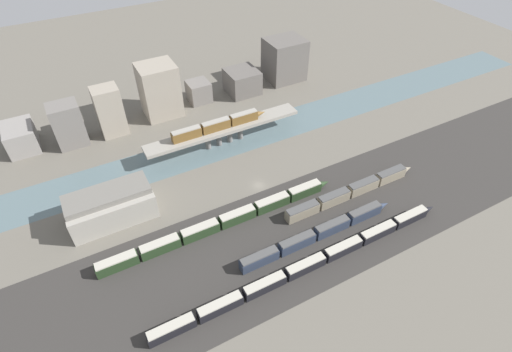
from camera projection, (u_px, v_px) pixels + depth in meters
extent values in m
plane|color=#666056|center=(259.00, 186.00, 138.03)|extent=(400.00, 400.00, 0.00)
cube|color=#33302D|center=(296.00, 233.00, 122.23)|extent=(280.00, 42.00, 0.01)
cube|color=slate|center=(225.00, 143.00, 156.39)|extent=(320.00, 18.33, 0.01)
cube|color=gray|center=(224.00, 129.00, 152.01)|extent=(62.10, 7.15, 1.31)
cylinder|color=slate|center=(208.00, 142.00, 151.98)|extent=(2.06, 2.06, 5.94)
cylinder|color=slate|center=(219.00, 138.00, 153.60)|extent=(2.06, 2.06, 5.94)
cylinder|color=slate|center=(230.00, 135.00, 155.22)|extent=(2.06, 2.06, 5.94)
cylinder|color=slate|center=(240.00, 132.00, 156.84)|extent=(2.06, 2.06, 5.94)
cube|color=brown|center=(187.00, 135.00, 145.14)|extent=(11.10, 2.72, 3.58)
cube|color=#9E998E|center=(186.00, 130.00, 143.82)|extent=(10.66, 2.50, 0.40)
cube|color=brown|center=(216.00, 126.00, 149.28)|extent=(11.10, 2.72, 3.58)
cube|color=#9E998E|center=(216.00, 121.00, 147.96)|extent=(10.66, 2.50, 0.40)
cube|color=brown|center=(244.00, 118.00, 153.42)|extent=(11.10, 2.72, 3.58)
cube|color=#9E998E|center=(244.00, 113.00, 152.10)|extent=(10.66, 2.50, 0.40)
cone|color=brown|center=(261.00, 113.00, 156.19)|extent=(3.88, 2.45, 2.45)
cube|color=black|center=(172.00, 330.00, 97.24)|extent=(12.18, 2.74, 3.05)
cube|color=#B7B2A3|center=(171.00, 326.00, 96.10)|extent=(11.69, 2.52, 0.40)
cube|color=black|center=(220.00, 307.00, 101.84)|extent=(12.18, 2.74, 3.05)
cube|color=#B7B2A3|center=(220.00, 303.00, 100.70)|extent=(11.69, 2.52, 0.40)
cube|color=black|center=(265.00, 286.00, 106.44)|extent=(12.18, 2.74, 3.05)
cube|color=#B7B2A3|center=(265.00, 282.00, 105.30)|extent=(11.69, 2.52, 0.40)
cube|color=black|center=(305.00, 267.00, 111.04)|extent=(12.18, 2.74, 3.05)
cube|color=#B7B2A3|center=(306.00, 263.00, 109.90)|extent=(11.69, 2.52, 0.40)
cube|color=black|center=(343.00, 249.00, 115.64)|extent=(12.18, 2.74, 3.05)
cube|color=#B7B2A3|center=(344.00, 245.00, 114.49)|extent=(11.69, 2.52, 0.40)
cube|color=black|center=(378.00, 233.00, 120.24)|extent=(12.18, 2.74, 3.05)
cube|color=#B7B2A3|center=(379.00, 229.00, 119.09)|extent=(11.69, 2.52, 0.40)
cube|color=black|center=(410.00, 217.00, 124.84)|extent=(12.18, 2.74, 3.05)
cube|color=#B7B2A3|center=(411.00, 214.00, 123.69)|extent=(11.69, 2.52, 0.40)
cone|color=black|center=(429.00, 209.00, 127.84)|extent=(4.26, 2.47, 2.47)
cube|color=#2D384C|center=(259.00, 260.00, 112.52)|extent=(11.69, 2.78, 3.51)
cube|color=#4C4C4C|center=(259.00, 255.00, 111.22)|extent=(11.22, 2.55, 0.40)
cube|color=#2D384C|center=(297.00, 243.00, 116.97)|extent=(11.69, 2.78, 3.51)
cube|color=#4C4C4C|center=(297.00, 239.00, 115.67)|extent=(11.22, 2.55, 0.40)
cube|color=#2D384C|center=(332.00, 228.00, 121.42)|extent=(11.69, 2.78, 3.51)
cube|color=#4C4C4C|center=(333.00, 223.00, 120.11)|extent=(11.22, 2.55, 0.40)
cube|color=#2D384C|center=(364.00, 213.00, 125.86)|extent=(11.69, 2.78, 3.51)
cube|color=#4C4C4C|center=(365.00, 209.00, 124.56)|extent=(11.22, 2.55, 0.40)
cone|color=#2D384C|center=(383.00, 205.00, 128.77)|extent=(4.09, 2.50, 2.50)
cube|color=gray|center=(302.00, 212.00, 126.33)|extent=(11.40, 3.07, 3.60)
cube|color=#4C4C4C|center=(303.00, 207.00, 125.00)|extent=(10.95, 2.82, 0.40)
cube|color=gray|center=(334.00, 199.00, 130.65)|extent=(11.40, 3.07, 3.60)
cube|color=#4C4C4C|center=(334.00, 194.00, 129.32)|extent=(10.95, 2.82, 0.40)
cube|color=gray|center=(363.00, 187.00, 134.97)|extent=(11.40, 3.07, 3.60)
cube|color=#4C4C4C|center=(364.00, 182.00, 133.64)|extent=(10.95, 2.82, 0.40)
cube|color=gray|center=(390.00, 175.00, 139.29)|extent=(11.40, 3.07, 3.60)
cube|color=#4C4C4C|center=(392.00, 171.00, 137.96)|extent=(10.95, 2.82, 0.40)
cone|color=gray|center=(407.00, 169.00, 142.13)|extent=(3.99, 2.76, 2.76)
cube|color=#23381E|center=(117.00, 264.00, 111.50)|extent=(11.81, 3.09, 3.45)
cube|color=#B7B2A3|center=(115.00, 260.00, 110.22)|extent=(11.34, 2.85, 0.40)
cube|color=#23381E|center=(160.00, 247.00, 115.92)|extent=(11.81, 3.09, 3.45)
cube|color=#B7B2A3|center=(159.00, 243.00, 114.64)|extent=(11.34, 2.85, 0.40)
cube|color=#23381E|center=(200.00, 231.00, 120.35)|extent=(11.81, 3.09, 3.45)
cube|color=#B7B2A3|center=(200.00, 227.00, 119.07)|extent=(11.34, 2.85, 0.40)
cube|color=#23381E|center=(237.00, 217.00, 124.77)|extent=(11.81, 3.09, 3.45)
cube|color=#B7B2A3|center=(237.00, 213.00, 123.49)|extent=(11.34, 2.85, 0.40)
cube|color=#23381E|center=(272.00, 203.00, 129.19)|extent=(11.81, 3.09, 3.45)
cube|color=#B7B2A3|center=(272.00, 199.00, 127.91)|extent=(11.34, 2.85, 0.40)
cube|color=#23381E|center=(304.00, 191.00, 133.62)|extent=(11.81, 3.09, 3.45)
cube|color=#B7B2A3|center=(305.00, 186.00, 132.34)|extent=(11.34, 2.85, 0.40)
cone|color=#23381E|center=(324.00, 183.00, 136.55)|extent=(4.13, 2.78, 2.78)
cube|color=#9E998E|center=(111.00, 207.00, 124.37)|extent=(25.91, 14.03, 8.75)
cube|color=slate|center=(107.00, 194.00, 120.82)|extent=(25.39, 9.82, 1.92)
cube|color=gray|center=(21.00, 137.00, 150.96)|extent=(10.61, 14.85, 9.64)
cube|color=slate|center=(68.00, 125.00, 150.59)|extent=(10.86, 9.16, 17.25)
cube|color=gray|center=(110.00, 111.00, 155.08)|extent=(9.87, 8.42, 20.01)
cube|color=gray|center=(159.00, 90.00, 164.96)|extent=(14.92, 13.46, 22.24)
cube|color=slate|center=(199.00, 91.00, 177.14)|extent=(9.40, 9.46, 9.15)
cube|color=#605B56|center=(242.00, 81.00, 182.38)|extent=(13.81, 13.86, 10.68)
cube|color=#605B56|center=(284.00, 59.00, 189.37)|extent=(17.53, 14.98, 19.50)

